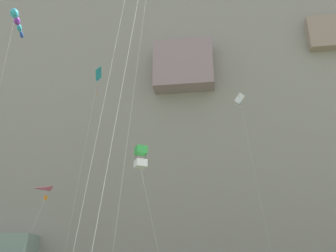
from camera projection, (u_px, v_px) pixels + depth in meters
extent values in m
cube|color=gray|center=(192.00, 135.00, 71.79)|extent=(180.00, 28.65, 60.14)
cube|color=gray|center=(184.00, 66.00, 59.79)|extent=(9.17, 3.34, 8.13)
ellipsoid|color=#38B2D1|center=(14.00, 13.00, 45.55)|extent=(1.32, 1.61, 1.05)
ellipsoid|color=purple|center=(17.00, 21.00, 47.04)|extent=(1.15, 1.54, 0.88)
ellipsoid|color=#38B2D1|center=(19.00, 28.00, 48.53)|extent=(0.99, 1.48, 0.70)
ellipsoid|color=blue|center=(22.00, 35.00, 50.02)|extent=(0.82, 1.41, 0.53)
cube|color=green|center=(141.00, 150.00, 28.11)|extent=(1.09, 1.09, 0.56)
cube|color=white|center=(141.00, 164.00, 27.71)|extent=(1.09, 1.09, 0.56)
cylinder|color=black|center=(146.00, 157.00, 27.87)|extent=(0.03, 0.03, 1.50)
cylinder|color=black|center=(136.00, 157.00, 27.95)|extent=(0.03, 0.03, 1.50)
cylinder|color=silver|center=(157.00, 247.00, 24.60)|extent=(2.80, 1.34, 11.17)
pyramid|color=pink|center=(50.00, 197.00, 31.48)|extent=(1.63, 1.28, 0.18)
cube|color=orange|center=(46.00, 198.00, 31.02)|extent=(0.14, 0.39, 0.43)
cylinder|color=silver|center=(115.00, 48.00, 22.78)|extent=(2.46, 3.86, 32.46)
cylinder|color=silver|center=(134.00, 87.00, 28.25)|extent=(2.49, 1.06, 33.66)
cube|color=teal|center=(99.00, 74.00, 46.88)|extent=(0.34, 2.46, 2.44)
cylinder|color=black|center=(99.00, 74.00, 46.88)|extent=(0.40, 0.10, 2.00)
cube|color=blue|center=(99.00, 80.00, 46.51)|extent=(0.04, 0.29, 0.14)
cube|color=green|center=(98.00, 84.00, 46.31)|extent=(0.10, 0.29, 0.14)
cube|color=purple|center=(97.00, 88.00, 46.12)|extent=(0.11, 0.28, 0.14)
cube|color=red|center=(97.00, 91.00, 45.91)|extent=(0.08, 0.29, 0.14)
cube|color=orange|center=(97.00, 95.00, 45.71)|extent=(0.03, 0.29, 0.14)
cylinder|color=silver|center=(78.00, 183.00, 40.80)|extent=(1.99, 1.51, 27.14)
cube|color=white|center=(240.00, 98.00, 48.03)|extent=(1.33, 0.70, 1.46)
cylinder|color=black|center=(240.00, 98.00, 48.03)|extent=(0.10, 0.30, 1.19)
cube|color=teal|center=(240.00, 102.00, 47.81)|extent=(0.17, 0.08, 0.09)
cube|color=navy|center=(240.00, 104.00, 47.69)|extent=(0.17, 0.07, 0.09)
cube|color=#8CCC33|center=(240.00, 106.00, 47.57)|extent=(0.17, 0.06, 0.09)
cube|color=#CC3399|center=(240.00, 109.00, 47.45)|extent=(0.17, 0.02, 0.09)
cylinder|color=silver|center=(259.00, 195.00, 41.44)|extent=(2.29, 3.08, 25.05)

